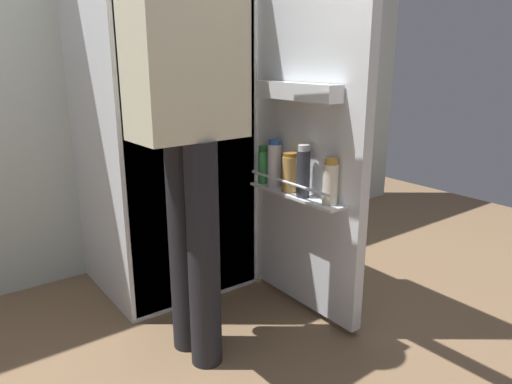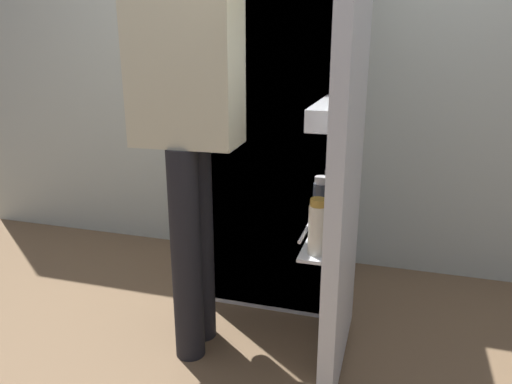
% 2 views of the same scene
% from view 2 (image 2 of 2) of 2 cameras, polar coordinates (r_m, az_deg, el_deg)
% --- Properties ---
extents(ground_plane, '(5.45, 5.45, 0.00)m').
position_cam_2_polar(ground_plane, '(2.23, -0.43, -16.72)').
color(ground_plane, brown).
extents(kitchen_wall, '(4.40, 0.10, 2.54)m').
position_cam_2_polar(kitchen_wall, '(2.77, 5.57, 17.72)').
color(kitchen_wall, beige).
rests_on(kitchen_wall, ground_plane).
extents(refrigerator, '(0.75, 1.31, 1.77)m').
position_cam_2_polar(refrigerator, '(2.37, 3.92, 8.46)').
color(refrigerator, silver).
rests_on(refrigerator, ground_plane).
extents(person, '(0.55, 0.71, 1.75)m').
position_cam_2_polar(person, '(1.84, -7.76, 10.94)').
color(person, black).
rests_on(person, ground_plane).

